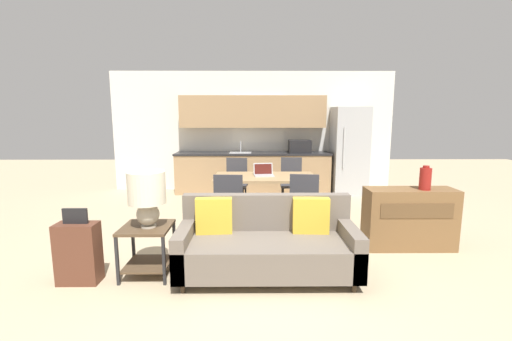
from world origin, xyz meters
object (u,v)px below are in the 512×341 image
vase (425,179)px  suitcase (78,253)px  refrigerator (349,151)px  dining_chair_far_left (236,181)px  table_lamp (147,193)px  credenza (409,218)px  dining_chair_near_left (229,203)px  dining_table (265,180)px  side_table (147,242)px  dining_chair_far_right (292,180)px  laptop (264,173)px  couch (267,244)px  dining_chair_near_right (304,202)px

vase → suitcase: size_ratio=0.39×
refrigerator → dining_chair_far_left: (-2.44, -1.18, -0.45)m
table_lamp → vase: (3.30, 0.72, 0.02)m
credenza → suitcase: suitcase is taller
table_lamp → dining_chair_near_left: bearing=56.7°
dining_table → refrigerator: bearing=45.7°
side_table → dining_chair_far_right: size_ratio=0.59×
refrigerator → vase: 3.27m
suitcase → side_table: bearing=14.7°
dining_chair_far_right → laptop: (-0.56, -0.79, 0.28)m
refrigerator → laptop: bearing=-135.3°
dining_chair_near_left → table_lamp: bearing=59.5°
refrigerator → vase: (0.06, -3.27, -0.01)m
dining_table → couch: bearing=-91.4°
credenza → vase: 0.56m
dining_chair_near_left → dining_chair_near_right: 1.06m
dining_chair_far_right → refrigerator: bearing=41.3°
dining_chair_far_left → laptop: (0.50, -0.74, 0.28)m
dining_chair_far_left → dining_chair_far_right: bearing=9.4°
side_table → laptop: laptop is taller
dining_chair_far_left → suitcase: bearing=-109.8°
vase → refrigerator: bearing=91.1°
table_lamp → suitcase: 0.92m
dining_table → suitcase: size_ratio=2.08×
couch → suitcase: (-1.96, -0.18, -0.01)m
refrigerator → side_table: 5.17m
laptop → dining_chair_far_left: bearing=117.6°
dining_chair_near_left → dining_chair_far_right: (1.07, 1.67, 0.00)m
dining_table → dining_chair_far_left: bearing=123.5°
vase → dining_chair_near_right: 1.60m
side_table → dining_chair_far_right: 3.40m
table_lamp → vase: size_ratio=1.94×
dining_chair_near_left → suitcase: (-1.47, -1.33, -0.18)m
dining_chair_near_left → laptop: laptop is taller
dining_table → side_table: (-1.35, -2.00, -0.30)m
dining_chair_near_left → dining_chair_near_right: bearing=-176.0°
dining_table → dining_chair_near_right: bearing=-57.4°
table_lamp → dining_chair_far_left: size_ratio=0.65×
laptop → credenza: bearing=-41.4°
side_table → dining_chair_near_left: (0.81, 1.16, 0.13)m
vase → dining_chair_far_right: size_ratio=0.33×
couch → dining_chair_far_left: (-0.47, 2.78, 0.16)m
suitcase → credenza: bearing=13.4°
vase → suitcase: vase is taller
dining_chair_near_right → couch: bearing=71.3°
suitcase → couch: bearing=5.4°
vase → dining_chair_near_left: 2.60m
dining_chair_near_right → suitcase: dining_chair_near_right is taller
dining_table → dining_chair_near_right: (0.52, -0.81, -0.18)m
couch → credenza: bearing=21.1°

